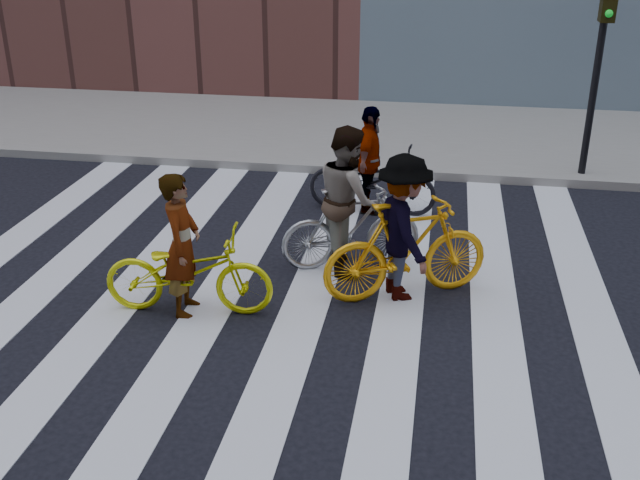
% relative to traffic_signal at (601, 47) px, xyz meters
% --- Properties ---
extents(ground, '(100.00, 100.00, 0.00)m').
position_rel_traffic_signal_xyz_m(ground, '(-4.40, -5.32, -2.28)').
color(ground, black).
rests_on(ground, ground).
extents(sidewalk_far, '(100.00, 5.00, 0.15)m').
position_rel_traffic_signal_xyz_m(sidewalk_far, '(-4.40, 2.18, -2.20)').
color(sidewalk_far, gray).
rests_on(sidewalk_far, ground).
extents(zebra_crosswalk, '(8.25, 10.00, 0.01)m').
position_rel_traffic_signal_xyz_m(zebra_crosswalk, '(-4.40, -5.32, -2.27)').
color(zebra_crosswalk, silver).
rests_on(zebra_crosswalk, ground).
extents(traffic_signal, '(0.22, 0.42, 3.33)m').
position_rel_traffic_signal_xyz_m(traffic_signal, '(0.00, 0.00, 0.00)').
color(traffic_signal, black).
rests_on(traffic_signal, ground).
extents(bike_yellow_left, '(1.99, 0.84, 1.02)m').
position_rel_traffic_signal_xyz_m(bike_yellow_left, '(-5.14, -5.39, -1.77)').
color(bike_yellow_left, '#DBDF0C').
rests_on(bike_yellow_left, ground).
extents(bike_silver_mid, '(1.89, 1.13, 1.09)m').
position_rel_traffic_signal_xyz_m(bike_silver_mid, '(-3.47, -3.89, -1.73)').
color(bike_silver_mid, '#979AA0').
rests_on(bike_silver_mid, ground).
extents(bike_yellow_right, '(2.10, 1.39, 1.23)m').
position_rel_traffic_signal_xyz_m(bike_yellow_right, '(-2.72, -4.60, -1.66)').
color(bike_yellow_right, '#FFA50E').
rests_on(bike_yellow_right, ground).
extents(bike_dark_rear, '(2.02, 0.86, 1.03)m').
position_rel_traffic_signal_xyz_m(bike_dark_rear, '(-3.40, -1.92, -1.76)').
color(bike_dark_rear, black).
rests_on(bike_dark_rear, ground).
extents(rider_left, '(0.46, 0.65, 1.69)m').
position_rel_traffic_signal_xyz_m(rider_left, '(-5.19, -5.39, -1.44)').
color(rider_left, slate).
rests_on(rider_left, ground).
extents(rider_mid, '(0.99, 1.11, 1.88)m').
position_rel_traffic_signal_xyz_m(rider_mid, '(-3.52, -3.89, -1.34)').
color(rider_mid, slate).
rests_on(rider_mid, ground).
extents(rider_right, '(1.08, 1.32, 1.77)m').
position_rel_traffic_signal_xyz_m(rider_right, '(-2.77, -4.60, -1.39)').
color(rider_right, slate).
rests_on(rider_right, ground).
extents(rider_rear, '(0.49, 1.00, 1.65)m').
position_rel_traffic_signal_xyz_m(rider_rear, '(-3.45, -1.92, -1.46)').
color(rider_rear, slate).
rests_on(rider_rear, ground).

